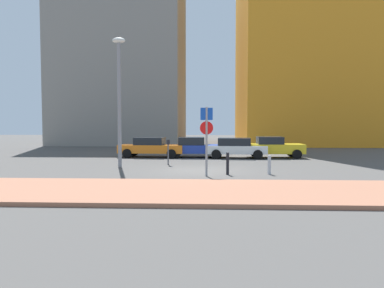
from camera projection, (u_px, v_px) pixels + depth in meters
The scene contains 13 objects.
ground_plane at pixel (198, 171), 18.19m from camera, with size 120.00×120.00×0.00m, color #4C4947.
sidewalk_brick at pixel (193, 191), 12.21m from camera, with size 40.00×4.49×0.14m, color #9E664C.
parked_car_orange at pixel (151, 147), 25.56m from camera, with size 4.70×2.18×1.41m.
parked_car_blue at pixel (195, 147), 25.47m from camera, with size 4.26×2.02×1.44m.
parked_car_white at pixel (236, 147), 24.95m from camera, with size 4.20×2.10×1.40m.
parked_car_yellow at pixel (274, 147), 25.18m from camera, with size 3.94×2.08×1.48m.
parking_sign_post at pixel (207, 133), 16.11m from camera, with size 0.60×0.12×3.12m.
parking_meter at pixel (168, 149), 20.71m from camera, with size 0.18×0.14×1.47m.
street_lamp at pixel (119, 92), 19.38m from camera, with size 0.70×0.36×7.00m.
traffic_bollard_near at pixel (228, 164), 16.68m from camera, with size 0.14×0.14×1.04m, color black.
traffic_bollard_mid at pixel (269, 165), 16.82m from camera, with size 0.16×0.16×0.89m, color #B7B7BC.
building_colorful_midrise at pixel (300, 27), 43.29m from camera, with size 14.34×16.68×28.28m, color orange.
building_under_construction at pixel (124, 63), 44.16m from camera, with size 14.41×13.85×19.88m, color gray.
Camera 1 is at (0.51, -18.09, 2.35)m, focal length 33.58 mm.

